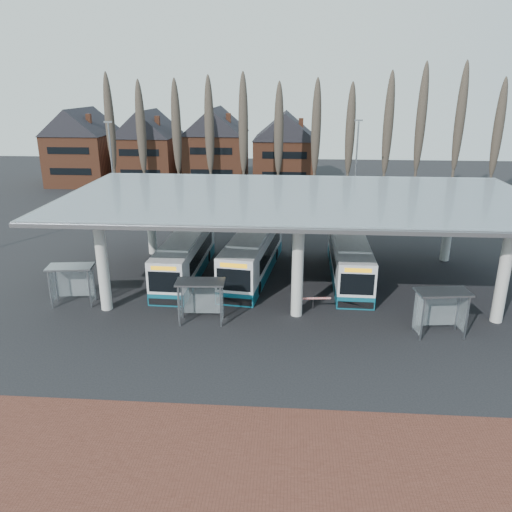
# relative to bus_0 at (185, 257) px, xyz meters

# --- Properties ---
(ground) EXTENTS (140.00, 140.00, 0.00)m
(ground) POSITION_rel_bus_0_xyz_m (8.20, -8.67, -1.45)
(ground) COLOR black
(ground) RESTS_ON ground
(brick_strip) EXTENTS (70.00, 10.00, 0.03)m
(brick_strip) POSITION_rel_bus_0_xyz_m (8.20, -20.67, -1.43)
(brick_strip) COLOR brown
(brick_strip) RESTS_ON ground
(station_canopy) EXTENTS (32.00, 16.00, 6.34)m
(station_canopy) POSITION_rel_bus_0_xyz_m (8.20, -0.67, 4.23)
(station_canopy) COLOR silver
(station_canopy) RESTS_ON ground
(poplar_row) EXTENTS (45.10, 1.10, 14.50)m
(poplar_row) POSITION_rel_bus_0_xyz_m (8.20, 24.33, 7.33)
(poplar_row) COLOR #473D33
(poplar_row) RESTS_ON ground
(townhouse_row) EXTENTS (36.80, 10.30, 12.25)m
(townhouse_row) POSITION_rel_bus_0_xyz_m (-7.55, 35.33, 4.49)
(townhouse_row) COLOR brown
(townhouse_row) RESTS_ON ground
(lamp_post_a) EXTENTS (0.80, 0.16, 10.17)m
(lamp_post_a) POSITION_rel_bus_0_xyz_m (-9.80, 13.33, 3.89)
(lamp_post_a) COLOR slate
(lamp_post_a) RESTS_ON ground
(lamp_post_b) EXTENTS (0.80, 0.16, 10.17)m
(lamp_post_b) POSITION_rel_bus_0_xyz_m (14.20, 17.33, 3.89)
(lamp_post_b) COLOR slate
(lamp_post_b) RESTS_ON ground
(bus_0) EXTENTS (2.66, 11.13, 3.08)m
(bus_0) POSITION_rel_bus_0_xyz_m (0.00, 0.00, 0.00)
(bus_0) COLOR white
(bus_0) RESTS_ON ground
(bus_1) EXTENTS (4.02, 12.03, 3.28)m
(bus_1) POSITION_rel_bus_0_xyz_m (4.98, 0.68, 0.10)
(bus_1) COLOR white
(bus_1) RESTS_ON ground
(bus_2) EXTENTS (2.58, 11.30, 3.13)m
(bus_2) POSITION_rel_bus_0_xyz_m (12.02, 0.50, 0.03)
(bus_2) COLOR white
(bus_2) RESTS_ON ground
(shelter_0) EXTENTS (2.99, 1.78, 2.63)m
(shelter_0) POSITION_rel_bus_0_xyz_m (-6.18, -5.48, 0.46)
(shelter_0) COLOR gray
(shelter_0) RESTS_ON ground
(shelter_1) EXTENTS (2.91, 1.55, 2.64)m
(shelter_1) POSITION_rel_bus_0_xyz_m (2.52, -7.44, 0.47)
(shelter_1) COLOR gray
(shelter_1) RESTS_ON ground
(shelter_2) EXTENTS (3.09, 1.82, 2.72)m
(shelter_2) POSITION_rel_bus_0_xyz_m (16.21, -8.09, 0.53)
(shelter_2) COLOR gray
(shelter_2) RESTS_ON ground
(barrier) EXTENTS (2.16, 0.69, 1.08)m
(barrier) POSITION_rel_bus_0_xyz_m (9.25, -5.57, -0.61)
(barrier) COLOR black
(barrier) RESTS_ON ground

